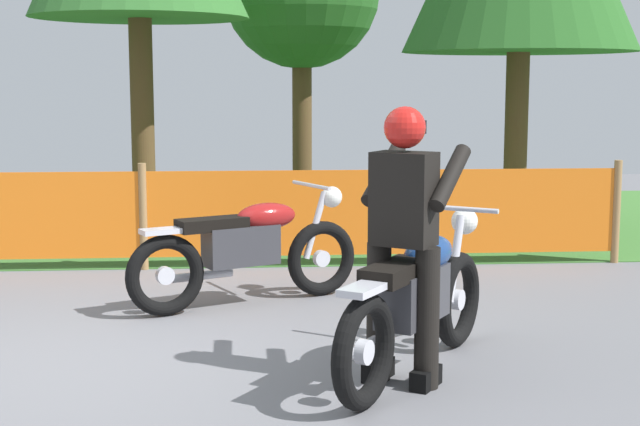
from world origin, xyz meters
TOP-DOWN VIEW (x-y plane):
  - ground at (0.00, 0.00)m, footprint 24.00×24.00m
  - grass_verge at (0.00, 6.08)m, footprint 24.00×6.07m
  - barrier_fence at (0.00, 3.04)m, footprint 9.60×0.08m
  - motorcycle_lead at (2.09, -0.42)m, footprint 1.26×1.82m
  - motorcycle_trailing at (1.03, 1.49)m, footprint 1.91×1.05m
  - rider_lead at (1.97, -0.59)m, footprint 0.72×0.73m

SIDE VIEW (x-z plane):
  - ground at x=0.00m, z-range -0.02..0.00m
  - grass_verge at x=0.00m, z-range 0.00..0.01m
  - motorcycle_trailing at x=1.03m, z-range -0.01..0.97m
  - motorcycle_lead at x=2.09m, z-range -0.02..0.99m
  - barrier_fence at x=0.00m, z-range 0.02..1.07m
  - rider_lead at x=1.97m, z-range 0.07..1.76m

